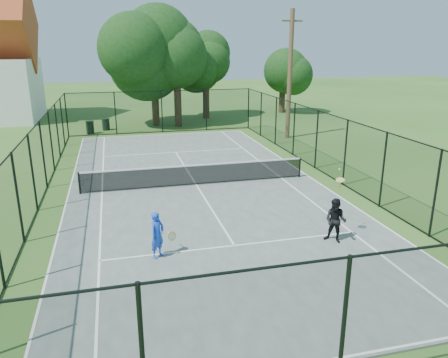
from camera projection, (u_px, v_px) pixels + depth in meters
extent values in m
plane|color=#2C561D|center=(196.00, 186.00, 19.68)|extent=(120.00, 120.00, 0.00)
cube|color=#505E58|center=(196.00, 186.00, 19.67)|extent=(11.00, 24.00, 0.06)
cylinder|color=black|center=(79.00, 183.00, 18.34)|extent=(0.08, 0.08, 0.95)
cylinder|color=black|center=(300.00, 167.00, 20.70)|extent=(0.08, 0.08, 0.95)
cube|color=black|center=(196.00, 175.00, 19.52)|extent=(10.00, 0.03, 0.88)
cube|color=white|center=(196.00, 165.00, 19.39)|extent=(10.00, 0.05, 0.06)
cylinder|color=#332114|center=(155.00, 102.00, 34.07)|extent=(0.56, 0.56, 3.66)
sphere|color=black|center=(153.00, 55.00, 33.04)|extent=(6.61, 6.61, 6.61)
cylinder|color=#332114|center=(178.00, 104.00, 33.67)|extent=(0.56, 0.56, 3.49)
sphere|color=black|center=(176.00, 59.00, 32.69)|extent=(6.25, 6.25, 6.25)
cylinder|color=#332114|center=(206.00, 99.00, 37.38)|extent=(0.56, 0.56, 3.35)
sphere|color=black|center=(206.00, 62.00, 36.49)|extent=(5.31, 5.31, 5.31)
cylinder|color=#332114|center=(282.00, 100.00, 40.63)|extent=(0.56, 0.56, 2.31)
sphere|color=black|center=(283.00, 76.00, 39.99)|extent=(4.04, 4.04, 4.04)
cylinder|color=black|center=(90.00, 128.00, 31.08)|extent=(0.54, 0.54, 0.87)
cylinder|color=black|center=(89.00, 121.00, 30.94)|extent=(0.58, 0.58, 0.05)
cylinder|color=black|center=(106.00, 125.00, 32.41)|extent=(0.54, 0.54, 0.81)
cylinder|color=black|center=(105.00, 119.00, 32.29)|extent=(0.58, 0.58, 0.05)
cylinder|color=#4C3823|center=(290.00, 76.00, 28.68)|extent=(0.30, 0.30, 8.29)
cube|color=#4C3823|center=(292.00, 21.00, 27.68)|extent=(1.40, 0.10, 0.10)
imported|color=blue|center=(157.00, 235.00, 12.81)|extent=(0.61, 0.61, 1.43)
torus|color=gold|center=(172.00, 236.00, 13.11)|extent=(0.27, 0.18, 0.29)
cylinder|color=silver|center=(172.00, 236.00, 13.11)|extent=(0.23, 0.15, 0.25)
imported|color=black|center=(336.00, 221.00, 13.81)|extent=(0.88, 0.88, 1.44)
torus|color=gold|center=(340.00, 180.00, 13.83)|extent=(0.30, 0.28, 0.14)
cylinder|color=silver|center=(340.00, 180.00, 13.83)|extent=(0.26, 0.24, 0.11)
sphere|color=#CCE526|center=(339.00, 169.00, 13.95)|extent=(0.07, 0.07, 0.07)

